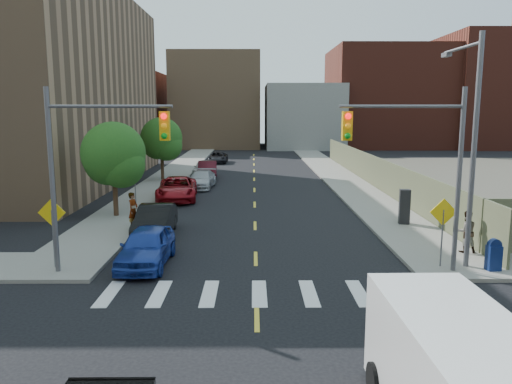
{
  "coord_description": "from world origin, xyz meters",
  "views": [
    {
      "loc": [
        -0.11,
        -12.18,
        6.2
      ],
      "look_at": [
        0.04,
        13.05,
        2.0
      ],
      "focal_mm": 35.0,
      "sensor_mm": 36.0,
      "label": 1
    }
  ],
  "objects_px": {
    "parked_car_black": "(155,221)",
    "pedestrian_east": "(466,232)",
    "parked_car_white": "(204,168)",
    "parked_car_maroon": "(207,170)",
    "parked_car_red": "(177,189)",
    "parked_car_silver": "(201,180)",
    "pedestrian_west": "(133,210)",
    "parked_car_grey": "(218,157)",
    "parked_car_blue": "(146,246)",
    "payphone": "(404,207)",
    "cargo_van": "(457,380)",
    "mailbox": "(494,255)"
  },
  "relations": [
    {
      "from": "parked_car_silver",
      "to": "pedestrian_east",
      "type": "bearing_deg",
      "value": -49.63
    },
    {
      "from": "parked_car_maroon",
      "to": "parked_car_blue",
      "type": "bearing_deg",
      "value": -94.08
    },
    {
      "from": "parked_car_silver",
      "to": "parked_car_red",
      "type": "bearing_deg",
      "value": -97.4
    },
    {
      "from": "parked_car_silver",
      "to": "payphone",
      "type": "relative_size",
      "value": 2.54
    },
    {
      "from": "parked_car_blue",
      "to": "parked_car_red",
      "type": "distance_m",
      "value": 14.67
    },
    {
      "from": "parked_car_red",
      "to": "payphone",
      "type": "height_order",
      "value": "payphone"
    },
    {
      "from": "payphone",
      "to": "pedestrian_east",
      "type": "xyz_separation_m",
      "value": [
        1.01,
        -5.4,
        -0.02
      ]
    },
    {
      "from": "parked_car_white",
      "to": "pedestrian_west",
      "type": "bearing_deg",
      "value": -89.1
    },
    {
      "from": "parked_car_white",
      "to": "pedestrian_west",
      "type": "height_order",
      "value": "pedestrian_west"
    },
    {
      "from": "parked_car_black",
      "to": "parked_car_red",
      "type": "height_order",
      "value": "parked_car_red"
    },
    {
      "from": "parked_car_red",
      "to": "parked_car_silver",
      "type": "relative_size",
      "value": 1.21
    },
    {
      "from": "parked_car_white",
      "to": "parked_car_maroon",
      "type": "xyz_separation_m",
      "value": [
        0.48,
        -2.08,
        0.03
      ]
    },
    {
      "from": "parked_car_silver",
      "to": "cargo_van",
      "type": "bearing_deg",
      "value": -70.71
    },
    {
      "from": "parked_car_black",
      "to": "parked_car_grey",
      "type": "relative_size",
      "value": 1.02
    },
    {
      "from": "parked_car_silver",
      "to": "cargo_van",
      "type": "relative_size",
      "value": 0.85
    },
    {
      "from": "parked_car_blue",
      "to": "payphone",
      "type": "xyz_separation_m",
      "value": [
        12.34,
        6.64,
        0.3
      ]
    },
    {
      "from": "pedestrian_west",
      "to": "parked_car_white",
      "type": "bearing_deg",
      "value": 11.82
    },
    {
      "from": "parked_car_silver",
      "to": "pedestrian_west",
      "type": "bearing_deg",
      "value": -93.46
    },
    {
      "from": "parked_car_grey",
      "to": "parked_car_blue",
      "type": "bearing_deg",
      "value": -88.99
    },
    {
      "from": "parked_car_silver",
      "to": "mailbox",
      "type": "relative_size",
      "value": 3.83
    },
    {
      "from": "parked_car_silver",
      "to": "parked_car_grey",
      "type": "bearing_deg",
      "value": 95.1
    },
    {
      "from": "parked_car_grey",
      "to": "parked_car_red",
      "type": "bearing_deg",
      "value": -91.48
    },
    {
      "from": "parked_car_black",
      "to": "pedestrian_west",
      "type": "bearing_deg",
      "value": 137.05
    },
    {
      "from": "parked_car_black",
      "to": "parked_car_maroon",
      "type": "relative_size",
      "value": 0.97
    },
    {
      "from": "parked_car_silver",
      "to": "parked_car_white",
      "type": "xyz_separation_m",
      "value": [
        -0.48,
        7.41,
        0.07
      ]
    },
    {
      "from": "parked_car_black",
      "to": "cargo_van",
      "type": "height_order",
      "value": "cargo_van"
    },
    {
      "from": "parked_car_red",
      "to": "cargo_van",
      "type": "height_order",
      "value": "cargo_van"
    },
    {
      "from": "mailbox",
      "to": "parked_car_maroon",
      "type": "bearing_deg",
      "value": 111.97
    },
    {
      "from": "parked_car_silver",
      "to": "parked_car_grey",
      "type": "xyz_separation_m",
      "value": [
        0.0,
        18.82,
        -0.05
      ]
    },
    {
      "from": "cargo_van",
      "to": "parked_car_maroon",
      "type": "bearing_deg",
      "value": 101.48
    },
    {
      "from": "parked_car_red",
      "to": "cargo_van",
      "type": "bearing_deg",
      "value": -75.87
    },
    {
      "from": "parked_car_blue",
      "to": "parked_car_white",
      "type": "xyz_separation_m",
      "value": [
        -0.3,
        27.27,
        -0.02
      ]
    },
    {
      "from": "parked_car_maroon",
      "to": "cargo_van",
      "type": "bearing_deg",
      "value": -81.5
    },
    {
      "from": "parked_car_red",
      "to": "pedestrian_west",
      "type": "height_order",
      "value": "pedestrian_west"
    },
    {
      "from": "parked_car_white",
      "to": "cargo_van",
      "type": "bearing_deg",
      "value": -72.56
    },
    {
      "from": "parked_car_blue",
      "to": "parked_car_white",
      "type": "distance_m",
      "value": 27.27
    },
    {
      "from": "parked_car_red",
      "to": "parked_car_maroon",
      "type": "xyz_separation_m",
      "value": [
        1.16,
        10.56,
        -0.0
      ]
    },
    {
      "from": "parked_car_black",
      "to": "parked_car_grey",
      "type": "bearing_deg",
      "value": 87.76
    },
    {
      "from": "parked_car_black",
      "to": "pedestrian_east",
      "type": "height_order",
      "value": "pedestrian_east"
    },
    {
      "from": "parked_car_silver",
      "to": "mailbox",
      "type": "height_order",
      "value": "mailbox"
    },
    {
      "from": "parked_car_silver",
      "to": "mailbox",
      "type": "xyz_separation_m",
      "value": [
        13.22,
        -21.03,
        0.06
      ]
    },
    {
      "from": "parked_car_white",
      "to": "parked_car_maroon",
      "type": "bearing_deg",
      "value": -71.75
    },
    {
      "from": "parked_car_red",
      "to": "parked_car_maroon",
      "type": "bearing_deg",
      "value": 78.61
    },
    {
      "from": "cargo_van",
      "to": "mailbox",
      "type": "bearing_deg",
      "value": 60.42
    },
    {
      "from": "parked_car_black",
      "to": "pedestrian_east",
      "type": "bearing_deg",
      "value": -14.83
    },
    {
      "from": "parked_car_red",
      "to": "pedestrian_east",
      "type": "bearing_deg",
      "value": -48.23
    },
    {
      "from": "parked_car_silver",
      "to": "parked_car_black",
      "type": "bearing_deg",
      "value": -87.66
    },
    {
      "from": "mailbox",
      "to": "payphone",
      "type": "bearing_deg",
      "value": 93.07
    },
    {
      "from": "pedestrian_east",
      "to": "parked_car_white",
      "type": "bearing_deg",
      "value": -59.46
    },
    {
      "from": "parked_car_red",
      "to": "parked_car_silver",
      "type": "bearing_deg",
      "value": 72.36
    }
  ]
}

